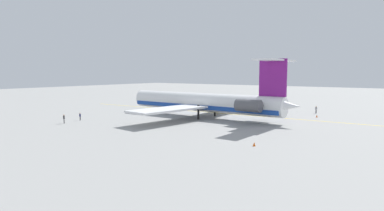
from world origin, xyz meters
TOP-DOWN VIEW (x-y plane):
  - ground at (0.00, 0.00)m, footprint 328.89×328.89m
  - main_jetliner at (-0.21, 5.33)m, footprint 43.43×38.63m
  - ground_crew_near_nose at (18.35, 28.62)m, footprint 0.45×0.29m
  - ground_crew_near_tail at (-18.14, -16.34)m, footprint 0.41×0.29m
  - ground_crew_portside at (19.32, 24.19)m, footprint 0.26×0.41m
  - safety_cone_nose at (-20.11, -9.44)m, footprint 0.40×0.40m
  - safety_cone_wingtip at (-20.86, 25.45)m, footprint 0.40×0.40m
  - taxiway_centreline at (1.01, -3.20)m, footprint 87.85×2.66m

SIDE VIEW (x-z plane):
  - ground at x=0.00m, z-range 0.00..0.00m
  - taxiway_centreline at x=1.01m, z-range 0.00..0.01m
  - safety_cone_nose at x=-20.11m, z-range 0.00..0.55m
  - safety_cone_wingtip at x=-20.86m, z-range 0.00..0.55m
  - ground_crew_portside at x=19.32m, z-range 0.22..1.86m
  - ground_crew_near_nose at x=18.35m, z-range 0.24..2.06m
  - ground_crew_near_tail at x=-18.14m, z-range 0.25..2.08m
  - main_jetliner at x=-0.21m, z-range -2.88..9.78m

